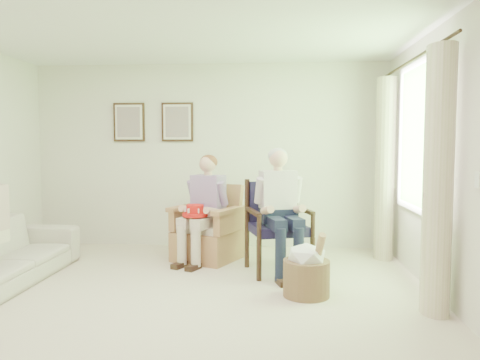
% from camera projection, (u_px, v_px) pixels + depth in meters
% --- Properties ---
extents(floor, '(5.50, 5.50, 0.00)m').
position_uv_depth(floor, '(165.00, 315.00, 4.03)').
color(floor, beige).
rests_on(floor, ground).
extents(back_wall, '(5.00, 0.04, 2.60)m').
position_uv_depth(back_wall, '(209.00, 156.00, 6.67)').
color(back_wall, silver).
rests_on(back_wall, ground).
extents(right_wall, '(0.04, 5.50, 2.60)m').
position_uv_depth(right_wall, '(470.00, 165.00, 3.74)').
color(right_wall, silver).
rests_on(right_wall, ground).
extents(ceiling, '(5.00, 5.50, 0.02)m').
position_uv_depth(ceiling, '(161.00, 6.00, 3.83)').
color(ceiling, white).
rests_on(ceiling, back_wall).
extents(window, '(0.13, 2.50, 1.63)m').
position_uv_depth(window, '(420.00, 133.00, 4.92)').
color(window, '#2D6B23').
rests_on(window, right_wall).
extents(curtain_left, '(0.34, 0.34, 2.30)m').
position_uv_depth(curtain_left, '(438.00, 182.00, 3.99)').
color(curtain_left, beige).
rests_on(curtain_left, ground).
extents(curtain_right, '(0.34, 0.34, 2.30)m').
position_uv_depth(curtain_right, '(385.00, 169.00, 5.93)').
color(curtain_right, beige).
rests_on(curtain_right, ground).
extents(framed_print_left, '(0.45, 0.05, 0.55)m').
position_uv_depth(framed_print_left, '(129.00, 122.00, 6.68)').
color(framed_print_left, '#382114').
rests_on(framed_print_left, back_wall).
extents(framed_print_right, '(0.45, 0.05, 0.55)m').
position_uv_depth(framed_print_right, '(177.00, 122.00, 6.63)').
color(framed_print_right, '#382114').
rests_on(framed_print_right, back_wall).
extents(wicker_armchair, '(0.74, 0.74, 0.95)m').
position_uv_depth(wicker_armchair, '(208.00, 236.00, 5.97)').
color(wicker_armchair, tan).
rests_on(wicker_armchair, ground).
extents(wood_armchair, '(0.67, 0.63, 1.03)m').
position_uv_depth(wood_armchair, '(279.00, 222.00, 5.43)').
color(wood_armchair, black).
rests_on(wood_armchair, ground).
extents(person_wicker, '(0.40, 0.62, 1.31)m').
position_uv_depth(person_wicker, '(206.00, 202.00, 5.81)').
color(person_wicker, beige).
rests_on(person_wicker, ground).
extents(person_dark, '(0.40, 0.62, 1.40)m').
position_uv_depth(person_dark, '(279.00, 202.00, 5.24)').
color(person_dark, '#171C34').
rests_on(person_dark, ground).
extents(red_hat, '(0.31, 0.31, 0.14)m').
position_uv_depth(red_hat, '(195.00, 212.00, 5.64)').
color(red_hat, red).
rests_on(red_hat, person_wicker).
extents(hatbox, '(0.51, 0.51, 0.66)m').
position_uv_depth(hatbox, '(307.00, 270.00, 4.51)').
color(hatbox, '#9D8055').
rests_on(hatbox, ground).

